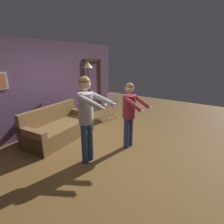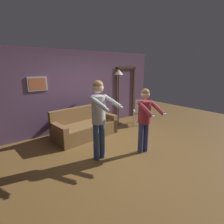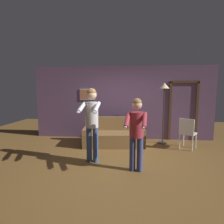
% 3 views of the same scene
% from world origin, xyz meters
% --- Properties ---
extents(ground_plane, '(12.00, 12.00, 0.00)m').
position_xyz_m(ground_plane, '(0.00, 0.00, 0.00)').
color(ground_plane, brown).
extents(back_wall_assembly, '(6.40, 0.10, 2.60)m').
position_xyz_m(back_wall_assembly, '(0.02, 2.24, 1.30)').
color(back_wall_assembly, '#5F4362').
rests_on(back_wall_assembly, ground_plane).
extents(couch, '(1.97, 1.03, 0.87)m').
position_xyz_m(couch, '(-0.22, 1.42, 0.28)').
color(couch, brown).
rests_on(couch, ground_plane).
extents(torchiere_lamp, '(0.32, 0.32, 1.99)m').
position_xyz_m(torchiere_lamp, '(1.38, 1.74, 1.64)').
color(torchiere_lamp, '#332D28').
rests_on(torchiere_lamp, ground_plane).
extents(person_standing_left, '(0.43, 0.75, 1.80)m').
position_xyz_m(person_standing_left, '(-0.63, 0.00, 1.11)').
color(person_standing_left, navy).
rests_on(person_standing_left, ground_plane).
extents(person_standing_right, '(0.48, 0.67, 1.59)m').
position_xyz_m(person_standing_right, '(0.42, -0.39, 0.95)').
color(person_standing_right, navy).
rests_on(person_standing_right, ground_plane).
extents(dining_chair_distant, '(0.58, 0.58, 0.93)m').
position_xyz_m(dining_chair_distant, '(1.99, 1.22, 0.53)').
color(dining_chair_distant, silver).
rests_on(dining_chair_distant, ground_plane).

